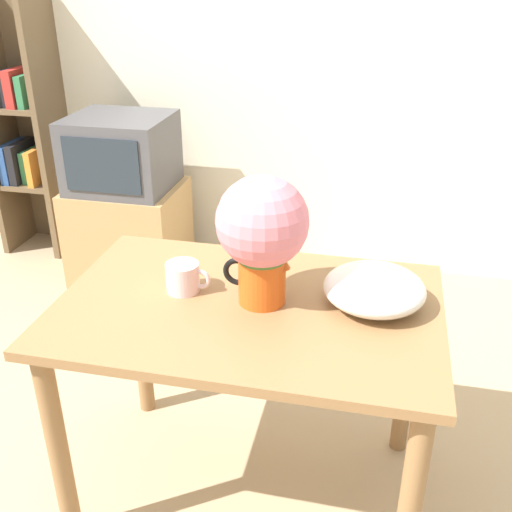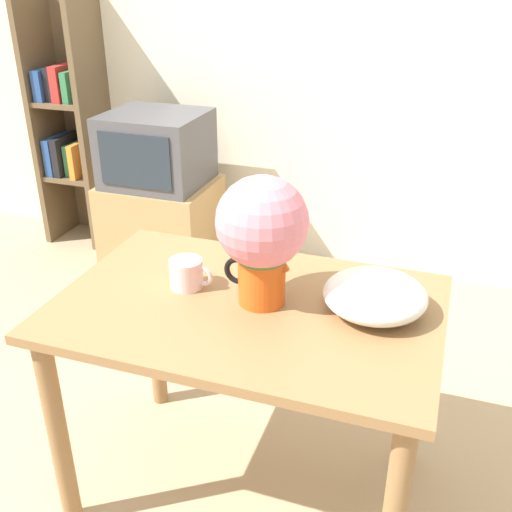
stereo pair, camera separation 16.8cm
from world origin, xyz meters
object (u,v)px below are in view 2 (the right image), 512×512
Objects in this scene: coffee_mug at (188,274)px; white_bowl at (375,295)px; tv_set at (156,149)px; flower_vase at (262,232)px.

white_bowl reaches higher than coffee_mug.
coffee_mug is 1.54m from tv_set.
coffee_mug is at bearing -175.88° from white_bowl.
tv_set is (-0.79, 1.32, -0.05)m from coffee_mug.
flower_vase is at bearing -171.23° from white_bowl.
flower_vase is 0.36m from white_bowl.
flower_vase is 2.83× the size of coffee_mug.
white_bowl is (0.32, 0.05, -0.17)m from flower_vase.
coffee_mug is 0.46× the size of white_bowl.
flower_vase is 1.70m from tv_set.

